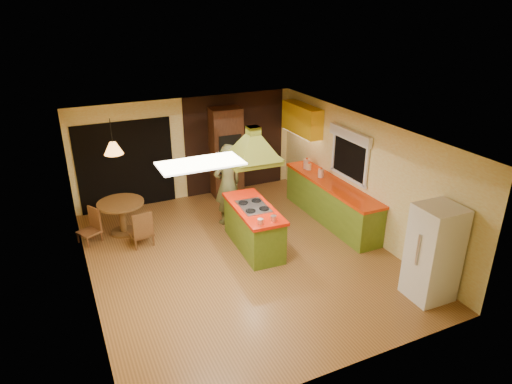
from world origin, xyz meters
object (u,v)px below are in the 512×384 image
kitchen_island (254,227)px  canister_large (307,164)px  man (228,184)px  wall_oven (226,153)px  dining_table (121,211)px  refrigerator (434,253)px

kitchen_island → canister_large: 2.50m
man → wall_oven: size_ratio=0.82×
kitchen_island → dining_table: (-2.27, 1.71, 0.05)m
wall_oven → canister_large: 2.02m
kitchen_island → man: bearing=95.4°
refrigerator → dining_table: bearing=135.2°
kitchen_island → dining_table: 2.85m
wall_oven → kitchen_island: bearing=-97.0°
canister_large → refrigerator: bearing=-90.5°
man → dining_table: 2.31m
man → wall_oven: 1.57m
kitchen_island → wall_oven: 2.83m
man → refrigerator: man is taller
kitchen_island → wall_oven: (0.50, 2.70, 0.67)m
man → refrigerator: (2.03, -3.97, -0.08)m
refrigerator → kitchen_island: bearing=127.3°
man → canister_large: 2.07m
dining_table → canister_large: canister_large is taller
canister_large → dining_table: bearing=175.4°
refrigerator → dining_table: 6.15m
man → dining_table: bearing=-21.9°
refrigerator → canister_large: 4.10m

